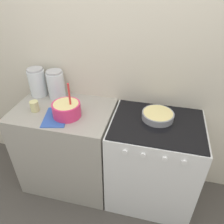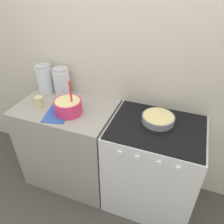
{
  "view_description": "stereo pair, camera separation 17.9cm",
  "coord_description": "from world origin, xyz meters",
  "px_view_note": "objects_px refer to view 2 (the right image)",
  "views": [
    {
      "loc": [
        0.37,
        -1.15,
        1.96
      ],
      "look_at": [
        0.02,
        0.29,
        0.95
      ],
      "focal_mm": 35.0,
      "sensor_mm": 36.0,
      "label": 1
    },
    {
      "loc": [
        0.54,
        -1.09,
        1.96
      ],
      "look_at": [
        0.02,
        0.29,
        0.95
      ],
      "focal_mm": 35.0,
      "sensor_mm": 36.0,
      "label": 2
    }
  ],
  "objects_px": {
    "storage_jar_left": "(45,80)",
    "storage_jar_middle": "(62,83)",
    "mixing_bowl": "(68,106)",
    "baking_pan": "(158,119)",
    "tin_can": "(39,101)",
    "stove": "(152,166)"
  },
  "relations": [
    {
      "from": "storage_jar_left",
      "to": "storage_jar_middle",
      "type": "distance_m",
      "value": 0.19
    },
    {
      "from": "mixing_bowl",
      "to": "storage_jar_middle",
      "type": "bearing_deg",
      "value": 128.46
    },
    {
      "from": "storage_jar_left",
      "to": "tin_can",
      "type": "xyz_separation_m",
      "value": [
        0.11,
        -0.27,
        -0.07
      ]
    },
    {
      "from": "stove",
      "to": "baking_pan",
      "type": "bearing_deg",
      "value": 98.57
    },
    {
      "from": "baking_pan",
      "to": "storage_jar_middle",
      "type": "distance_m",
      "value": 0.97
    },
    {
      "from": "storage_jar_left",
      "to": "storage_jar_middle",
      "type": "xyz_separation_m",
      "value": [
        0.19,
        -0.0,
        -0.0
      ]
    },
    {
      "from": "mixing_bowl",
      "to": "baking_pan",
      "type": "relative_size",
      "value": 1.17
    },
    {
      "from": "storage_jar_middle",
      "to": "tin_can",
      "type": "relative_size",
      "value": 2.92
    },
    {
      "from": "storage_jar_middle",
      "to": "stove",
      "type": "bearing_deg",
      "value": -11.52
    },
    {
      "from": "storage_jar_left",
      "to": "storage_jar_middle",
      "type": "height_order",
      "value": "storage_jar_left"
    },
    {
      "from": "storage_jar_middle",
      "to": "storage_jar_left",
      "type": "bearing_deg",
      "value": 180.0
    },
    {
      "from": "mixing_bowl",
      "to": "tin_can",
      "type": "bearing_deg",
      "value": 178.97
    },
    {
      "from": "storage_jar_left",
      "to": "tin_can",
      "type": "height_order",
      "value": "storage_jar_left"
    },
    {
      "from": "stove",
      "to": "storage_jar_middle",
      "type": "distance_m",
      "value": 1.13
    },
    {
      "from": "baking_pan",
      "to": "tin_can",
      "type": "xyz_separation_m",
      "value": [
        -1.04,
        -0.13,
        0.02
      ]
    },
    {
      "from": "storage_jar_left",
      "to": "storage_jar_middle",
      "type": "bearing_deg",
      "value": -0.0
    },
    {
      "from": "tin_can",
      "to": "stove",
      "type": "bearing_deg",
      "value": 3.81
    },
    {
      "from": "baking_pan",
      "to": "storage_jar_left",
      "type": "bearing_deg",
      "value": 173.37
    },
    {
      "from": "mixing_bowl",
      "to": "storage_jar_left",
      "type": "bearing_deg",
      "value": 146.2
    },
    {
      "from": "mixing_bowl",
      "to": "baking_pan",
      "type": "bearing_deg",
      "value": 10.64
    },
    {
      "from": "tin_can",
      "to": "mixing_bowl",
      "type": "bearing_deg",
      "value": -1.03
    },
    {
      "from": "storage_jar_left",
      "to": "tin_can",
      "type": "distance_m",
      "value": 0.29
    }
  ]
}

